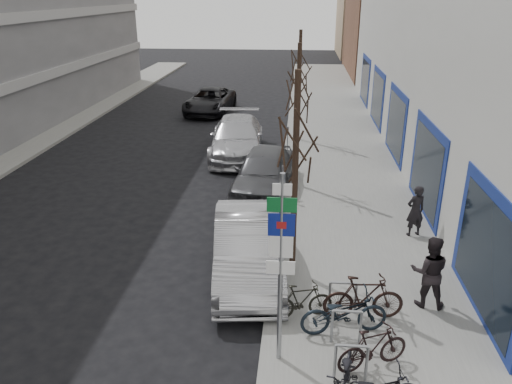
% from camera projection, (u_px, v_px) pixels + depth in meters
% --- Properties ---
extents(ground, '(120.00, 120.00, 0.00)m').
position_uv_depth(ground, '(165.00, 356.00, 10.55)').
color(ground, black).
rests_on(ground, ground).
extents(sidewalk_east, '(5.00, 70.00, 0.15)m').
position_uv_depth(sidewalk_east, '(344.00, 188.00, 19.39)').
color(sidewalk_east, slate).
rests_on(sidewalk_east, ground).
extents(brick_building_far, '(12.00, 14.00, 8.00)m').
position_uv_depth(brick_building_far, '(417.00, 29.00, 44.94)').
color(brick_building_far, brown).
rests_on(brick_building_far, ground).
extents(tan_building_far, '(13.00, 12.00, 9.00)m').
position_uv_depth(tan_building_far, '(395.00, 16.00, 58.57)').
color(tan_building_far, '#937A5B').
rests_on(tan_building_far, ground).
extents(highway_sign_pole, '(0.55, 0.10, 4.20)m').
position_uv_depth(highway_sign_pole, '(281.00, 260.00, 9.42)').
color(highway_sign_pole, gray).
rests_on(highway_sign_pole, ground).
extents(bike_rack, '(0.66, 2.26, 0.83)m').
position_uv_depth(bike_rack, '(347.00, 323.00, 10.54)').
color(bike_rack, gray).
rests_on(bike_rack, sidewalk_east).
extents(tree_near, '(1.80, 1.80, 5.50)m').
position_uv_depth(tree_near, '(296.00, 128.00, 12.03)').
color(tree_near, black).
rests_on(tree_near, ground).
extents(tree_mid, '(1.80, 1.80, 5.50)m').
position_uv_depth(tree_mid, '(299.00, 83.00, 18.04)').
color(tree_mid, black).
rests_on(tree_mid, ground).
extents(tree_far, '(1.80, 1.80, 5.50)m').
position_uv_depth(tree_far, '(300.00, 60.00, 24.04)').
color(tree_far, black).
rests_on(tree_far, ground).
extents(meter_front, '(0.10, 0.08, 1.27)m').
position_uv_depth(meter_front, '(275.00, 254.00, 12.80)').
color(meter_front, gray).
rests_on(meter_front, sidewalk_east).
extents(meter_mid, '(0.10, 0.08, 1.27)m').
position_uv_depth(meter_mid, '(283.00, 179.00, 17.88)').
color(meter_mid, gray).
rests_on(meter_mid, sidewalk_east).
extents(meter_back, '(0.10, 0.08, 1.27)m').
position_uv_depth(meter_back, '(288.00, 138.00, 22.96)').
color(meter_back, gray).
rests_on(meter_back, sidewalk_east).
extents(bike_near_left, '(0.86, 1.85, 1.09)m').
position_uv_depth(bike_near_left, '(346.00, 378.00, 9.00)').
color(bike_near_left, black).
rests_on(bike_near_left, sidewalk_east).
extents(bike_near_right, '(1.64, 1.09, 0.96)m').
position_uv_depth(bike_near_right, '(373.00, 348.00, 9.85)').
color(bike_near_right, black).
rests_on(bike_near_right, sidewalk_east).
extents(bike_mid_curb, '(2.03, 1.00, 1.19)m').
position_uv_depth(bike_mid_curb, '(344.00, 310.00, 10.84)').
color(bike_mid_curb, black).
rests_on(bike_mid_curb, sidewalk_east).
extents(bike_mid_inner, '(1.55, 0.84, 0.90)m').
position_uv_depth(bike_mid_inner, '(302.00, 301.00, 11.40)').
color(bike_mid_inner, black).
rests_on(bike_mid_inner, sidewalk_east).
extents(bike_far_inner, '(1.91, 0.73, 1.13)m').
position_uv_depth(bike_far_inner, '(364.00, 297.00, 11.33)').
color(bike_far_inner, black).
rests_on(bike_far_inner, sidewalk_east).
extents(parked_car_front, '(2.36, 5.18, 1.65)m').
position_uv_depth(parked_car_front, '(248.00, 247.00, 13.31)').
color(parked_car_front, '#AAAAAF').
rests_on(parked_car_front, ground).
extents(parked_car_mid, '(2.49, 5.10, 1.68)m').
position_uv_depth(parked_car_mid, '(264.00, 172.00, 18.86)').
color(parked_car_mid, '#494A4E').
rests_on(parked_car_mid, ground).
extents(parked_car_back, '(2.82, 6.04, 1.70)m').
position_uv_depth(parked_car_back, '(237.00, 138.00, 23.20)').
color(parked_car_back, '#B2B3B8').
rests_on(parked_car_back, ground).
extents(lane_car, '(2.90, 5.60, 1.51)m').
position_uv_depth(lane_car, '(210.00, 101.00, 31.47)').
color(lane_car, black).
rests_on(lane_car, ground).
extents(pedestrian_near, '(0.69, 0.57, 1.63)m').
position_uv_depth(pedestrian_near, '(415.00, 211.00, 15.17)').
color(pedestrian_near, black).
rests_on(pedestrian_near, sidewalk_east).
extents(pedestrian_far, '(0.73, 0.54, 1.83)m').
position_uv_depth(pedestrian_far, '(429.00, 271.00, 11.71)').
color(pedestrian_far, black).
rests_on(pedestrian_far, sidewalk_east).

